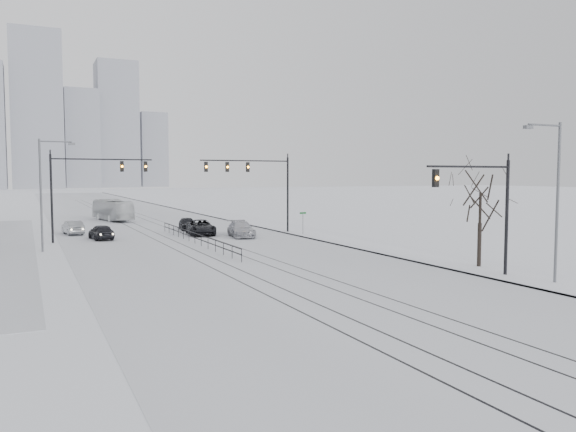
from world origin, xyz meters
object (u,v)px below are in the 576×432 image
object	(u,v)px
bare_tree	(480,200)
box_truck	(113,210)
sedan_sb_outer	(73,228)
sedan_sb_inner	(101,232)
traffic_mast_near	(487,202)
sedan_nb_right	(241,229)
sedan_nb_far	(187,224)
sedan_nb_front	(201,228)

from	to	relation	value
bare_tree	box_truck	size ratio (longest dim) A/B	0.60
sedan_sb_outer	box_truck	distance (m)	17.92
sedan_sb_inner	box_truck	world-z (taller)	box_truck
traffic_mast_near	sedan_nb_right	bearing A→B (deg)	100.53
sedan_sb_outer	sedan_nb_far	xyz separation A→B (m)	(12.02, -0.20, -0.00)
sedan_sb_inner	sedan_nb_far	bearing A→B (deg)	-156.10
sedan_sb_outer	sedan_nb_right	world-z (taller)	sedan_nb_right
traffic_mast_near	bare_tree	world-z (taller)	traffic_mast_near
sedan_nb_front	box_truck	xyz separation A→B (m)	(-5.62, 22.85, 0.65)
sedan_nb_far	sedan_nb_right	bearing A→B (deg)	-64.37
sedan_nb_right	sedan_sb_inner	bearing A→B (deg)	173.86
sedan_nb_front	sedan_nb_right	distance (m)	4.68
sedan_sb_outer	sedan_nb_front	world-z (taller)	sedan_nb_front
sedan_sb_inner	sedan_nb_right	xyz separation A→B (m)	(12.88, -3.47, 0.04)
sedan_nb_front	sedan_nb_far	distance (m)	5.87
sedan_nb_far	box_truck	bearing A→B (deg)	116.91
sedan_sb_inner	box_truck	bearing A→B (deg)	-107.10
sedan_nb_front	sedan_nb_far	size ratio (longest dim) A/B	1.33
sedan_sb_outer	sedan_nb_front	size ratio (longest dim) A/B	0.78
box_truck	sedan_nb_front	bearing A→B (deg)	92.93
sedan_sb_inner	sedan_nb_far	world-z (taller)	sedan_sb_inner
sedan_nb_front	box_truck	world-z (taller)	box_truck
box_truck	sedan_nb_right	bearing A→B (deg)	97.45
traffic_mast_near	sedan_nb_right	distance (m)	28.20
bare_tree	box_truck	bearing A→B (deg)	107.74
sedan_nb_front	sedan_nb_right	bearing A→B (deg)	-40.54
sedan_nb_front	sedan_nb_right	size ratio (longest dim) A/B	1.05
traffic_mast_near	bare_tree	size ratio (longest dim) A/B	1.15
sedan_sb_outer	sedan_nb_far	distance (m)	12.02
sedan_sb_outer	sedan_nb_front	bearing A→B (deg)	145.51
traffic_mast_near	sedan_sb_outer	world-z (taller)	traffic_mast_near
bare_tree	sedan_sb_inner	bearing A→B (deg)	126.13
sedan_sb_inner	sedan_nb_front	xyz separation A→B (m)	(9.76, 0.03, 0.04)
traffic_mast_near	sedan_nb_far	size ratio (longest dim) A/B	1.68
sedan_nb_front	bare_tree	bearing A→B (deg)	-61.41
sedan_nb_right	box_truck	size ratio (longest dim) A/B	0.52
sedan_nb_right	box_truck	bearing A→B (deg)	117.26
sedan_sb_outer	traffic_mast_near	bearing A→B (deg)	111.08
sedan_sb_inner	sedan_sb_outer	xyz separation A→B (m)	(-2.10, 6.10, -0.01)
traffic_mast_near	sedan_nb_far	distance (m)	37.91
sedan_sb_inner	sedan_nb_front	bearing A→B (deg)	173.35
bare_tree	sedan_nb_right	size ratio (longest dim) A/B	1.15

